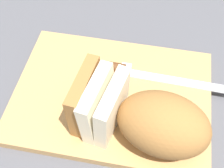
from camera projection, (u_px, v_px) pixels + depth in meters
The scene contains 7 objects.
ground_plane at pixel (112, 98), 0.60m from camera, with size 3.00×3.00×0.00m, color #4C4C51.
cutting_board at pixel (112, 96), 0.59m from camera, with size 0.37×0.28×0.02m, color tan.
bread_loaf at pixel (144, 118), 0.50m from camera, with size 0.24×0.14×0.10m.
bread_knife at pixel (130, 71), 0.61m from camera, with size 0.29×0.02×0.02m.
crumb_near_knife at pixel (156, 109), 0.56m from camera, with size 0.01×0.01×0.01m, color #996633.
crumb_near_loaf at pixel (116, 86), 0.59m from camera, with size 0.00×0.00×0.00m, color #996633.
crumb_stray_left at pixel (153, 95), 0.58m from camera, with size 0.01×0.01×0.01m, color #996633.
Camera 1 is at (-0.08, 0.32, 0.50)m, focal length 48.90 mm.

